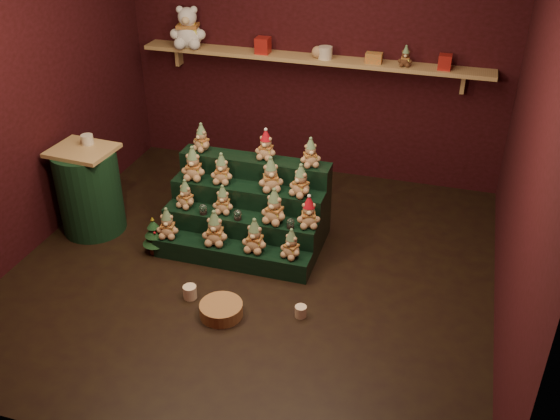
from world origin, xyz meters
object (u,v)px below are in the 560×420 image
(riser_tier_front, at_px, (232,255))
(white_bear, at_px, (187,21))
(snow_globe_b, at_px, (238,215))
(side_table, at_px, (89,190))
(brown_bear, at_px, (406,56))
(mug_left, at_px, (190,292))
(wicker_basket, at_px, (221,310))
(snow_globe_a, at_px, (203,209))
(mug_right, at_px, (301,311))
(snow_globe_c, at_px, (290,223))
(mini_christmas_tree, at_px, (154,235))

(riser_tier_front, distance_m, white_bear, 2.61)
(snow_globe_b, bearing_deg, side_table, 179.79)
(white_bear, bearing_deg, brown_bear, -12.88)
(brown_bear, bearing_deg, snow_globe_b, -127.29)
(side_table, bearing_deg, white_bear, 82.17)
(snow_globe_b, distance_m, mug_left, 0.80)
(snow_globe_b, height_order, wicker_basket, snow_globe_b)
(wicker_basket, height_order, brown_bear, brown_bear)
(snow_globe_a, height_order, mug_right, snow_globe_a)
(white_bear, distance_m, brown_bear, 2.26)
(side_table, bearing_deg, snow_globe_b, 3.39)
(snow_globe_b, bearing_deg, brown_bear, 55.84)
(snow_globe_b, distance_m, brown_bear, 2.25)
(snow_globe_c, height_order, mug_right, snow_globe_c)
(riser_tier_front, bearing_deg, mini_christmas_tree, -177.08)
(snow_globe_c, bearing_deg, wicker_basket, -110.86)
(brown_bear, bearing_deg, mug_right, -102.36)
(snow_globe_b, xyz_separation_m, wicker_basket, (0.16, -0.83, -0.35))
(wicker_basket, xyz_separation_m, brown_bear, (0.97, 2.50, 1.36))
(mug_left, distance_m, wicker_basket, 0.35)
(mug_right, height_order, white_bear, white_bear)
(mug_right, bearing_deg, mug_left, -177.57)
(snow_globe_a, xyz_separation_m, side_table, (-1.14, 0.01, 0.01))
(side_table, bearing_deg, mug_right, -13.24)
(snow_globe_c, height_order, wicker_basket, snow_globe_c)
(mug_left, bearing_deg, brown_bear, 61.37)
(side_table, height_order, mug_right, side_table)
(snow_globe_a, relative_size, wicker_basket, 0.28)
(riser_tier_front, distance_m, side_table, 1.50)
(white_bear, bearing_deg, wicker_basket, -75.71)
(mug_left, distance_m, brown_bear, 3.03)
(brown_bear, bearing_deg, riser_tier_front, -125.07)
(snow_globe_a, bearing_deg, riser_tier_front, -26.94)
(snow_globe_c, distance_m, brown_bear, 2.06)
(snow_globe_a, height_order, mini_christmas_tree, snow_globe_a)
(mini_christmas_tree, bearing_deg, white_bear, 102.16)
(snow_globe_a, xyz_separation_m, wicker_basket, (0.48, -0.83, -0.36))
(snow_globe_c, height_order, white_bear, white_bear)
(white_bear, relative_size, brown_bear, 2.74)
(riser_tier_front, relative_size, snow_globe_c, 15.51)
(riser_tier_front, xyz_separation_m, white_bear, (-1.12, 1.83, 1.49))
(snow_globe_c, distance_m, mug_right, 0.80)
(mug_right, distance_m, wicker_basket, 0.62)
(riser_tier_front, bearing_deg, mug_right, -33.56)
(riser_tier_front, height_order, wicker_basket, riser_tier_front)
(snow_globe_c, distance_m, mini_christmas_tree, 1.24)
(snow_globe_a, height_order, brown_bear, brown_bear)
(snow_globe_a, relative_size, snow_globe_b, 1.01)
(mug_left, xyz_separation_m, mug_right, (0.92, 0.04, -0.01))
(mug_right, bearing_deg, white_bear, 128.84)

